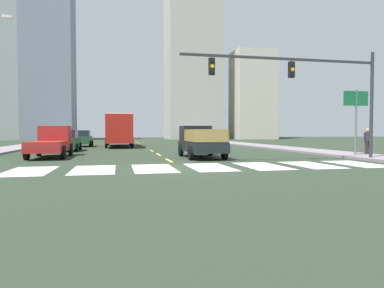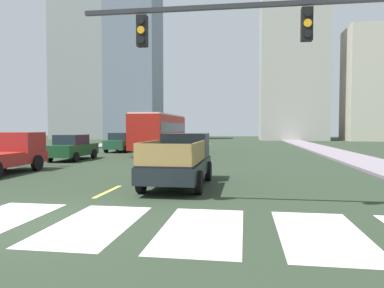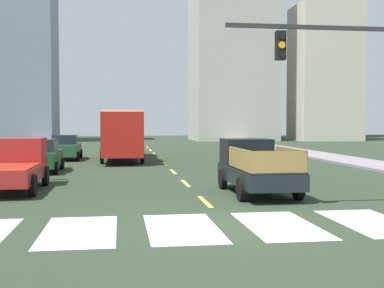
{
  "view_description": "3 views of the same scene",
  "coord_description": "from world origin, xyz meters",
  "px_view_note": "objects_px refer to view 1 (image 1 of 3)",
  "views": [
    {
      "loc": [
        -2.75,
        -14.96,
        1.6
      ],
      "look_at": [
        1.84,
        6.54,
        0.8
      ],
      "focal_mm": 32.48,
      "sensor_mm": 36.0,
      "label": 1
    },
    {
      "loc": [
        4.67,
        -7.61,
        2.22
      ],
      "look_at": [
        2.47,
        7.16,
        1.51
      ],
      "focal_mm": 33.23,
      "sensor_mm": 36.0,
      "label": 2
    },
    {
      "loc": [
        -2.78,
        -12.4,
        2.66
      ],
      "look_at": [
        0.62,
        11.39,
        1.57
      ],
      "focal_mm": 47.5,
      "sensor_mm": 36.0,
      "label": 3
    }
  ],
  "objects_px": {
    "pickup_stakebed": "(200,142)",
    "sedan_near_left": "(67,141)",
    "traffic_signal_gantry": "(313,81)",
    "pedestrian_waiting": "(367,139)",
    "sedan_mid": "(82,138)",
    "direction_sign_green": "(356,108)",
    "pickup_dark": "(52,142)",
    "city_bus": "(119,128)"
  },
  "relations": [
    {
      "from": "pickup_dark",
      "to": "direction_sign_green",
      "type": "relative_size",
      "value": 1.24
    },
    {
      "from": "city_bus",
      "to": "sedan_mid",
      "type": "distance_m",
      "value": 4.04
    },
    {
      "from": "traffic_signal_gantry",
      "to": "direction_sign_green",
      "type": "height_order",
      "value": "traffic_signal_gantry"
    },
    {
      "from": "pickup_stakebed",
      "to": "pedestrian_waiting",
      "type": "height_order",
      "value": "pickup_stakebed"
    },
    {
      "from": "direction_sign_green",
      "to": "pedestrian_waiting",
      "type": "xyz_separation_m",
      "value": [
        1.17,
        0.37,
        -1.92
      ]
    },
    {
      "from": "city_bus",
      "to": "sedan_mid",
      "type": "bearing_deg",
      "value": 169.97
    },
    {
      "from": "pickup_dark",
      "to": "traffic_signal_gantry",
      "type": "height_order",
      "value": "traffic_signal_gantry"
    },
    {
      "from": "traffic_signal_gantry",
      "to": "pedestrian_waiting",
      "type": "bearing_deg",
      "value": 24.56
    },
    {
      "from": "sedan_near_left",
      "to": "sedan_mid",
      "type": "relative_size",
      "value": 1.0
    },
    {
      "from": "traffic_signal_gantry",
      "to": "city_bus",
      "type": "bearing_deg",
      "value": 116.13
    },
    {
      "from": "pickup_dark",
      "to": "sedan_mid",
      "type": "distance_m",
      "value": 15.24
    },
    {
      "from": "city_bus",
      "to": "pedestrian_waiting",
      "type": "height_order",
      "value": "city_bus"
    },
    {
      "from": "pickup_stakebed",
      "to": "pickup_dark",
      "type": "bearing_deg",
      "value": 164.33
    },
    {
      "from": "city_bus",
      "to": "traffic_signal_gantry",
      "type": "distance_m",
      "value": 23.06
    },
    {
      "from": "pickup_stakebed",
      "to": "sedan_near_left",
      "type": "height_order",
      "value": "pickup_stakebed"
    },
    {
      "from": "pedestrian_waiting",
      "to": "sedan_near_left",
      "type": "bearing_deg",
      "value": 17.79
    },
    {
      "from": "pickup_dark",
      "to": "sedan_mid",
      "type": "xyz_separation_m",
      "value": [
        0.35,
        15.24,
        -0.06
      ]
    },
    {
      "from": "sedan_near_left",
      "to": "pickup_stakebed",
      "type": "bearing_deg",
      "value": -47.17
    },
    {
      "from": "sedan_mid",
      "to": "direction_sign_green",
      "type": "bearing_deg",
      "value": -45.87
    },
    {
      "from": "pickup_dark",
      "to": "city_bus",
      "type": "bearing_deg",
      "value": 74.26
    },
    {
      "from": "pickup_stakebed",
      "to": "traffic_signal_gantry",
      "type": "distance_m",
      "value": 7.42
    },
    {
      "from": "sedan_mid",
      "to": "pedestrian_waiting",
      "type": "bearing_deg",
      "value": -43.53
    },
    {
      "from": "sedan_near_left",
      "to": "sedan_mid",
      "type": "height_order",
      "value": "same"
    },
    {
      "from": "pickup_stakebed",
      "to": "pedestrian_waiting",
      "type": "relative_size",
      "value": 3.17
    },
    {
      "from": "pickup_stakebed",
      "to": "pickup_dark",
      "type": "height_order",
      "value": "same"
    },
    {
      "from": "pickup_dark",
      "to": "sedan_near_left",
      "type": "distance_m",
      "value": 6.82
    },
    {
      "from": "pickup_dark",
      "to": "sedan_mid",
      "type": "bearing_deg",
      "value": 88.99
    },
    {
      "from": "city_bus",
      "to": "pickup_dark",
      "type": "bearing_deg",
      "value": -105.4
    },
    {
      "from": "sedan_mid",
      "to": "pedestrian_waiting",
      "type": "xyz_separation_m",
      "value": [
        19.32,
        -18.86,
        0.26
      ]
    },
    {
      "from": "sedan_near_left",
      "to": "sedan_mid",
      "type": "distance_m",
      "value": 8.43
    },
    {
      "from": "sedan_near_left",
      "to": "pickup_dark",
      "type": "bearing_deg",
      "value": -92.17
    },
    {
      "from": "sedan_mid",
      "to": "traffic_signal_gantry",
      "type": "bearing_deg",
      "value": -56.07
    },
    {
      "from": "pickup_dark",
      "to": "pedestrian_waiting",
      "type": "xyz_separation_m",
      "value": [
        19.67,
        -3.62,
        0.2
      ]
    },
    {
      "from": "sedan_mid",
      "to": "pickup_dark",
      "type": "bearing_deg",
      "value": -90.54
    },
    {
      "from": "city_bus",
      "to": "traffic_signal_gantry",
      "type": "relative_size",
      "value": 0.98
    },
    {
      "from": "traffic_signal_gantry",
      "to": "direction_sign_green",
      "type": "xyz_separation_m",
      "value": [
        4.23,
        2.09,
        -1.24
      ]
    },
    {
      "from": "city_bus",
      "to": "sedan_near_left",
      "type": "distance_m",
      "value": 8.85
    },
    {
      "from": "city_bus",
      "to": "traffic_signal_gantry",
      "type": "height_order",
      "value": "traffic_signal_gantry"
    },
    {
      "from": "pickup_dark",
      "to": "sedan_near_left",
      "type": "relative_size",
      "value": 1.18
    },
    {
      "from": "pedestrian_waiting",
      "to": "pickup_stakebed",
      "type": "bearing_deg",
      "value": 37.55
    },
    {
      "from": "city_bus",
      "to": "pedestrian_waiting",
      "type": "relative_size",
      "value": 6.59
    },
    {
      "from": "sedan_mid",
      "to": "pickup_stakebed",
      "type": "bearing_deg",
      "value": -62.73
    }
  ]
}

